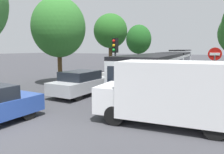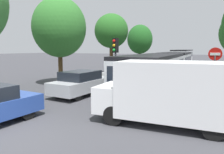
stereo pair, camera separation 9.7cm
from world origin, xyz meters
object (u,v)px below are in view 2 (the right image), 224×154
(no_entry_sign, at_px, (215,65))
(tree_left_distant, at_px, (140,39))
(queued_car_navy, at_px, (148,68))
(queued_car_tan, at_px, (162,64))
(queued_car_silver, at_px, (81,83))
(tree_left_far, at_px, (112,32))
(queued_car_white, at_px, (123,73))
(tree_left_mid, at_px, (59,28))
(articulated_bus, at_px, (165,67))
(city_bus_rear, at_px, (182,55))
(white_van, at_px, (170,91))
(traffic_light, at_px, (115,53))

(no_entry_sign, relative_size, tree_left_distant, 0.45)
(queued_car_navy, xyz_separation_m, queued_car_tan, (-0.13, 5.91, 0.02))
(queued_car_silver, height_order, tree_left_distant, tree_left_distant)
(queued_car_silver, distance_m, tree_left_far, 11.03)
(queued_car_white, height_order, tree_left_mid, tree_left_mid)
(queued_car_silver, bearing_deg, articulated_bus, -27.54)
(articulated_bus, xyz_separation_m, tree_left_mid, (-7.23, -3.49, 2.95))
(queued_car_tan, bearing_deg, city_bus_rear, 2.14)
(queued_car_white, relative_size, queued_car_tan, 0.98)
(articulated_bus, bearing_deg, no_entry_sign, 41.67)
(queued_car_white, xyz_separation_m, white_van, (5.83, -8.58, 0.51))
(articulated_bus, distance_m, queued_car_tan, 12.07)
(city_bus_rear, bearing_deg, traffic_light, 179.53)
(queued_car_silver, distance_m, queued_car_white, 5.85)
(city_bus_rear, bearing_deg, queued_car_silver, 176.96)
(tree_left_far, height_order, tree_left_distant, tree_left_far)
(queued_car_silver, relative_size, white_van, 0.82)
(city_bus_rear, bearing_deg, white_van, -173.44)
(queued_car_white, bearing_deg, no_entry_sign, -113.48)
(queued_car_tan, xyz_separation_m, white_van, (5.75, -20.34, 0.50))
(queued_car_navy, bearing_deg, queued_car_white, -179.75)
(city_bus_rear, distance_m, queued_car_navy, 20.39)
(traffic_light, bearing_deg, articulated_bus, 168.30)
(queued_car_navy, distance_m, tree_left_distant, 10.69)
(queued_car_navy, height_order, queued_car_tan, queued_car_tan)
(queued_car_tan, height_order, white_van, white_van)
(articulated_bus, height_order, city_bus_rear, city_bus_rear)
(queued_car_white, height_order, queued_car_navy, queued_car_white)
(queued_car_navy, relative_size, tree_left_mid, 0.63)
(articulated_bus, bearing_deg, tree_left_far, -123.67)
(queued_car_navy, bearing_deg, queued_car_tan, 3.54)
(queued_car_tan, distance_m, no_entry_sign, 16.68)
(articulated_bus, xyz_separation_m, no_entry_sign, (3.57, -3.56, 0.49))
(articulated_bus, distance_m, queued_car_silver, 6.98)
(queued_car_silver, xyz_separation_m, queued_car_tan, (0.12, 17.61, 0.01))
(queued_car_silver, bearing_deg, queued_car_tan, 1.92)
(white_van, bearing_deg, traffic_light, -49.83)
(white_van, relative_size, traffic_light, 1.51)
(queued_car_white, distance_m, white_van, 10.39)
(articulated_bus, xyz_separation_m, tree_left_far, (-6.61, 3.86, 3.07))
(no_entry_sign, bearing_deg, queued_car_silver, -70.60)
(white_van, xyz_separation_m, tree_left_far, (-9.02, 12.61, 3.22))
(tree_left_far, distance_m, tree_left_distant, 10.99)
(queued_car_navy, bearing_deg, city_bus_rear, 2.54)
(queued_car_navy, xyz_separation_m, tree_left_distant, (-4.41, 9.13, 3.39))
(traffic_light, xyz_separation_m, tree_left_far, (-4.52, 8.11, 1.96))
(traffic_light, xyz_separation_m, no_entry_sign, (5.66, 0.70, -0.62))
(traffic_light, distance_m, tree_left_mid, 5.52)
(tree_left_mid, bearing_deg, tree_left_distant, 91.23)
(white_van, xyz_separation_m, no_entry_sign, (1.16, 5.20, 0.64))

